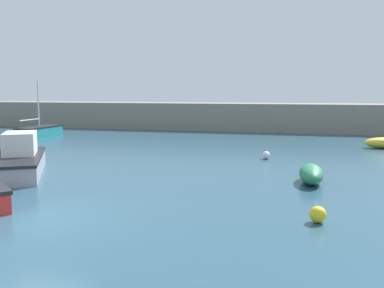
% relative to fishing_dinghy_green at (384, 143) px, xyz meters
% --- Properties ---
extents(ground_plane, '(120.00, 120.00, 0.20)m').
position_rel_fishing_dinghy_green_xyz_m(ground_plane, '(-12.09, -18.37, -0.44)').
color(ground_plane, '#284C60').
extents(harbor_breakwater, '(67.24, 3.98, 2.43)m').
position_rel_fishing_dinghy_green_xyz_m(harbor_breakwater, '(-12.09, 10.17, 0.88)').
color(harbor_breakwater, gray).
rests_on(harbor_breakwater, ground_plane).
extents(fishing_dinghy_green, '(2.45, 1.38, 0.68)m').
position_rel_fishing_dinghy_green_xyz_m(fishing_dinghy_green, '(0.00, 0.00, 0.00)').
color(fishing_dinghy_green, yellow).
rests_on(fishing_dinghy_green, ground_plane).
extents(rowboat_white_midwater, '(3.48, 1.90, 0.61)m').
position_rel_fishing_dinghy_green_xyz_m(rowboat_white_midwater, '(-21.14, -8.28, -0.03)').
color(rowboat_white_midwater, '#2D56B7').
rests_on(rowboat_white_midwater, ground_plane).
extents(dinghy_near_pier, '(1.00, 2.39, 0.73)m').
position_rel_fishing_dinghy_green_xyz_m(dinghy_near_pier, '(-4.58, -11.58, 0.02)').
color(dinghy_near_pier, '#287A4C').
rests_on(dinghy_near_pier, ground_plane).
extents(motorboat_grey_hull, '(4.31, 5.68, 1.77)m').
position_rel_fishing_dinghy_green_xyz_m(motorboat_grey_hull, '(-16.65, -12.76, 0.28)').
color(motorboat_grey_hull, gray).
rests_on(motorboat_grey_hull, ground_plane).
extents(sailboat_twin_hulled, '(1.58, 4.38, 4.26)m').
position_rel_fishing_dinghy_green_xyz_m(sailboat_twin_hulled, '(-24.57, 0.45, 0.09)').
color(sailboat_twin_hulled, teal).
rests_on(sailboat_twin_hulled, ground_plane).
extents(mooring_buoy_white, '(0.41, 0.41, 0.41)m').
position_rel_fishing_dinghy_green_xyz_m(mooring_buoy_white, '(-6.73, -6.07, -0.14)').
color(mooring_buoy_white, white).
rests_on(mooring_buoy_white, ground_plane).
extents(mooring_buoy_yellow, '(0.46, 0.46, 0.46)m').
position_rel_fishing_dinghy_green_xyz_m(mooring_buoy_yellow, '(-4.50, -16.72, -0.11)').
color(mooring_buoy_yellow, yellow).
rests_on(mooring_buoy_yellow, ground_plane).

